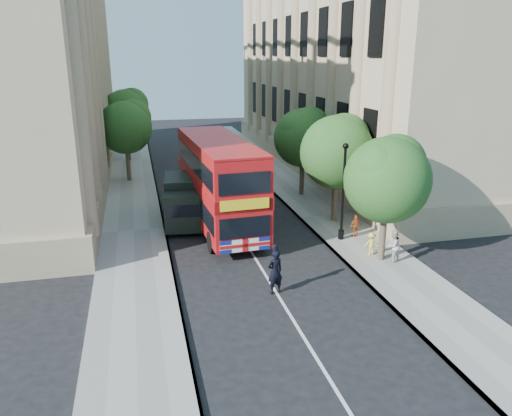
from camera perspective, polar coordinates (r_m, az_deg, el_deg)
ground at (r=20.37m, az=3.11°, el=-10.86°), size 120.00×120.00×0.00m
pavement_right at (r=30.84m, az=8.06°, el=-0.94°), size 3.50×80.00×0.12m
pavement_left at (r=28.80m, az=-13.78°, el=-2.60°), size 3.50×80.00×0.12m
building_right at (r=45.39m, az=11.72°, el=16.15°), size 12.00×38.00×18.00m
building_left at (r=42.06m, az=-26.22°, el=14.74°), size 12.00×38.00×18.00m
tree_right_near at (r=23.68m, az=14.84°, el=3.63°), size 4.00×4.00×6.08m
tree_right_mid at (r=28.93m, az=9.29°, el=6.78°), size 4.20×4.20×6.37m
tree_right_far at (r=34.48m, az=5.43°, el=8.36°), size 4.00×4.00×6.15m
tree_left_far at (r=39.56m, az=-14.67°, el=9.21°), size 4.00×4.00×6.30m
tree_left_back at (r=47.47m, az=-14.62°, el=10.79°), size 4.20×4.20×6.65m
lamp_post at (r=26.32m, az=9.92°, el=1.38°), size 0.32×0.32×5.16m
double_decker_bus at (r=28.22m, az=-4.26°, el=3.15°), size 3.48×10.89×4.96m
box_van at (r=29.05m, az=-8.37°, el=0.58°), size 2.40×4.99×2.76m
police_constable at (r=20.78m, az=2.19°, el=-7.29°), size 0.80×0.64×1.92m
woman_pedestrian at (r=24.45m, az=15.41°, el=-4.18°), size 0.95×0.86×1.59m
child_a at (r=27.38m, az=11.33°, el=-2.01°), size 0.75×0.43×1.20m
child_b at (r=25.12m, az=13.03°, el=-3.98°), size 0.77×0.50×1.13m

